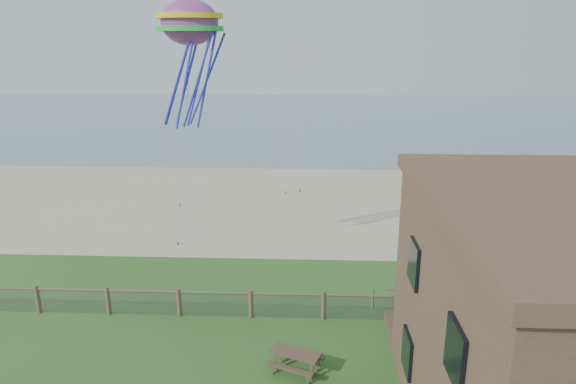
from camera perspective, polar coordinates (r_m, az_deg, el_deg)
sand_beach at (r=36.71m, az=-1.31°, el=-1.13°), size 72.00×20.00×0.02m
ocean at (r=79.73m, az=0.79°, el=8.39°), size 160.00×68.00×0.02m
chainlink_fence at (r=21.77m, az=-4.15°, el=-12.47°), size 36.20×0.20×1.25m
picnic_table at (r=18.74m, az=0.87°, el=-18.35°), size 2.07×1.84×0.72m
octopus_kite at (r=24.25m, az=-10.68°, el=14.25°), size 3.53×2.94×6.24m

